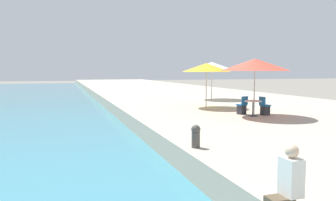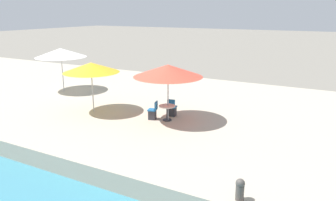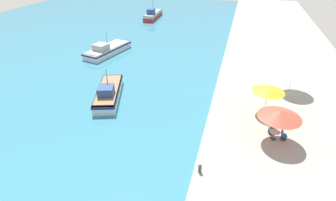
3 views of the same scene
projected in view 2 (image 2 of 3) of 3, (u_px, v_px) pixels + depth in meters
The scene contains 7 objects.
cafe_umbrella_pink at pixel (168, 71), 15.28m from camera, with size 3.28×3.28×2.74m.
cafe_umbrella_white at pixel (91, 67), 16.71m from camera, with size 2.88×2.88×2.61m.
cafe_umbrella_striped at pixel (61, 53), 21.20m from camera, with size 3.28×3.28×2.81m.
cafe_table at pixel (167, 110), 15.79m from camera, with size 0.80×0.80×0.74m.
cafe_chair_left at pixel (172, 110), 16.50m from camera, with size 0.48×0.46×0.91m.
cafe_chair_right at pixel (153, 113), 16.00m from camera, with size 0.50×0.52×0.91m.
mooring_bollard at pixel (240, 189), 9.14m from camera, with size 0.26×0.26×0.65m.
Camera 2 is at (-7.69, 8.13, 5.92)m, focal length 35.00 mm.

